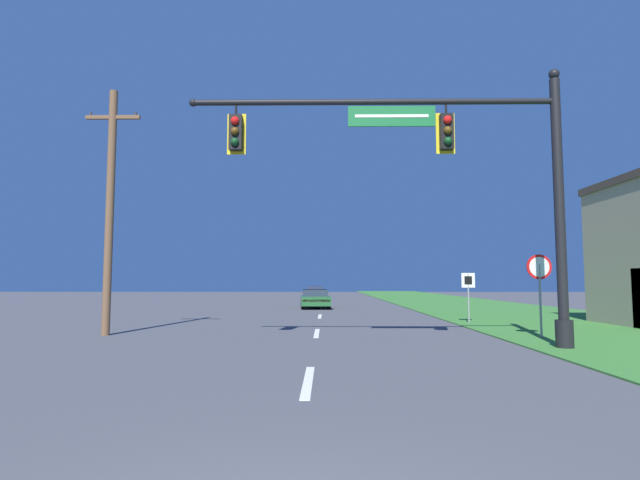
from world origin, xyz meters
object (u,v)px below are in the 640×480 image
(car_ahead, at_px, (315,299))
(route_sign_post, at_px, (468,286))
(signal_mast, at_px, (462,176))
(stop_sign, at_px, (539,277))
(utility_pole_near, at_px, (110,206))
(far_car, at_px, (315,291))

(car_ahead, bearing_deg, route_sign_post, -60.87)
(signal_mast, relative_size, stop_sign, 3.98)
(utility_pole_near, bearing_deg, car_ahead, 68.89)
(far_car, bearing_deg, signal_mast, -83.80)
(signal_mast, height_order, stop_sign, signal_mast)
(stop_sign, relative_size, utility_pole_near, 0.31)
(car_ahead, bearing_deg, signal_mast, -77.62)
(signal_mast, distance_m, car_ahead, 20.44)
(signal_mast, relative_size, route_sign_post, 4.91)
(car_ahead, relative_size, stop_sign, 1.87)
(car_ahead, distance_m, far_car, 24.78)
(stop_sign, bearing_deg, signal_mast, -141.45)
(signal_mast, xyz_separation_m, car_ahead, (-4.30, 19.60, -3.89))
(route_sign_post, bearing_deg, car_ahead, 119.13)
(car_ahead, relative_size, far_car, 1.07)
(utility_pole_near, bearing_deg, route_sign_post, 19.76)
(stop_sign, distance_m, route_sign_post, 5.50)
(car_ahead, distance_m, utility_pole_near, 18.02)
(signal_mast, relative_size, utility_pole_near, 1.24)
(far_car, relative_size, utility_pole_near, 0.54)
(signal_mast, bearing_deg, far_car, 96.20)
(signal_mast, bearing_deg, route_sign_post, 73.60)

